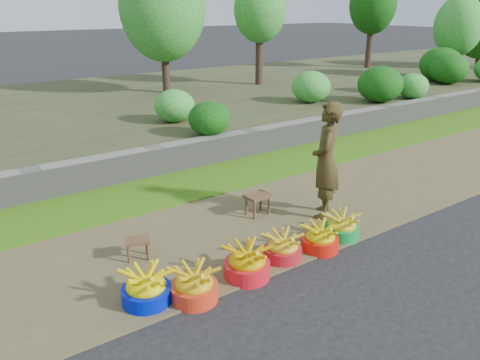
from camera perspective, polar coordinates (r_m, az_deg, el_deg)
ground_plane at (r=6.00m, az=7.09°, el=-10.38°), size 120.00×120.00×0.00m
dirt_shoulder at (r=6.85m, az=0.13°, el=-5.95°), size 80.00×2.50×0.02m
grass_verge at (r=8.42m, az=-7.68°, el=-0.83°), size 80.00×1.50×0.04m
retaining_wall at (r=9.06m, az=-10.25°, el=2.29°), size 80.00×0.35×0.55m
earth_bank at (r=13.54m, az=-19.16°, el=7.46°), size 80.00×10.00×0.50m
basin_a at (r=5.31m, az=-11.36°, el=-12.85°), size 0.54×0.54×0.41m
basin_b at (r=5.29m, az=-5.61°, el=-12.69°), size 0.53×0.53×0.40m
basin_c at (r=5.65m, az=0.85°, el=-10.11°), size 0.56×0.56×0.41m
basin_d at (r=6.04m, az=5.24°, el=-8.27°), size 0.49×0.49×0.36m
basin_e at (r=6.33m, az=9.74°, el=-7.05°), size 0.49×0.49×0.37m
basin_f at (r=6.71m, az=12.28°, el=-5.59°), size 0.50×0.50×0.37m
stool_left at (r=6.12m, az=-12.42°, el=-7.52°), size 0.37×0.33×0.27m
stool_right at (r=7.18m, az=2.15°, el=-2.28°), size 0.39×0.31×0.33m
vendor_woman at (r=7.06m, az=10.45°, el=2.34°), size 0.76×0.75×1.76m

